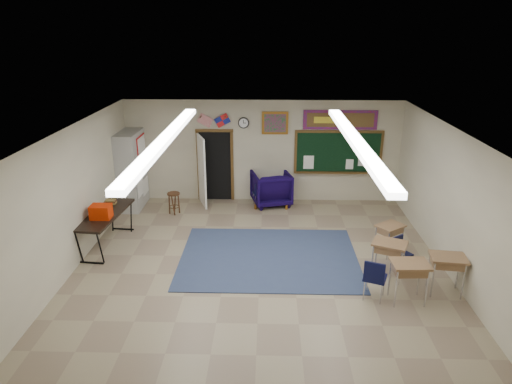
{
  "coord_description": "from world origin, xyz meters",
  "views": [
    {
      "loc": [
        0.16,
        -8.43,
        4.97
      ],
      "look_at": [
        -0.11,
        1.5,
        1.33
      ],
      "focal_mm": 32.0,
      "sensor_mm": 36.0,
      "label": 1
    }
  ],
  "objects_px": {
    "student_desk_front_left": "(388,258)",
    "student_desk_front_right": "(389,238)",
    "folding_table": "(107,228)",
    "wingback_armchair": "(271,188)",
    "wooden_stool": "(174,203)"
  },
  "relations": [
    {
      "from": "student_desk_front_left",
      "to": "student_desk_front_right",
      "type": "relative_size",
      "value": 1.09
    },
    {
      "from": "wingback_armchair",
      "to": "wooden_stool",
      "type": "distance_m",
      "value": 2.83
    },
    {
      "from": "student_desk_front_right",
      "to": "student_desk_front_left",
      "type": "bearing_deg",
      "value": -141.92
    },
    {
      "from": "folding_table",
      "to": "wingback_armchair",
      "type": "bearing_deg",
      "value": 41.22
    },
    {
      "from": "student_desk_front_right",
      "to": "wooden_stool",
      "type": "relative_size",
      "value": 1.23
    },
    {
      "from": "student_desk_front_left",
      "to": "folding_table",
      "type": "relative_size",
      "value": 0.4
    },
    {
      "from": "student_desk_front_left",
      "to": "student_desk_front_right",
      "type": "xyz_separation_m",
      "value": [
        0.28,
        1.06,
        -0.05
      ]
    },
    {
      "from": "wingback_armchair",
      "to": "student_desk_front_left",
      "type": "relative_size",
      "value": 1.32
    },
    {
      "from": "student_desk_front_right",
      "to": "wooden_stool",
      "type": "xyz_separation_m",
      "value": [
        -5.4,
        2.25,
        -0.09
      ]
    },
    {
      "from": "wingback_armchair",
      "to": "student_desk_front_right",
      "type": "bearing_deg",
      "value": 117.01
    },
    {
      "from": "student_desk_front_right",
      "to": "folding_table",
      "type": "distance_m",
      "value": 6.61
    },
    {
      "from": "student_desk_front_left",
      "to": "folding_table",
      "type": "bearing_deg",
      "value": -167.21
    },
    {
      "from": "student_desk_front_right",
      "to": "wooden_stool",
      "type": "distance_m",
      "value": 5.85
    },
    {
      "from": "student_desk_front_right",
      "to": "folding_table",
      "type": "height_order",
      "value": "folding_table"
    },
    {
      "from": "student_desk_front_left",
      "to": "student_desk_front_right",
      "type": "bearing_deg",
      "value": 99.24
    }
  ]
}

